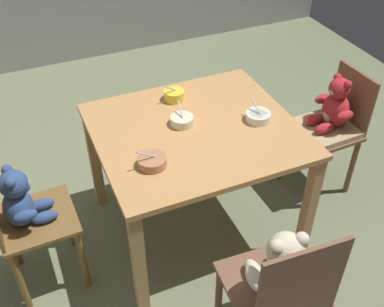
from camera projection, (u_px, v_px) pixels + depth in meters
ground_plane at (195, 226)px, 2.98m from camera, size 5.20×5.20×0.04m
dining_table at (196, 144)px, 2.56m from camera, size 1.08×0.97×0.76m
teddy_chair_near_left at (22, 209)px, 2.31m from camera, size 0.39×0.39×0.93m
teddy_chair_near_front at (280, 279)px, 1.96m from camera, size 0.43×0.42×0.91m
teddy_chair_near_right at (331, 119)px, 2.93m from camera, size 0.42×0.39×0.85m
porridge_bowl_terracotta_near_left at (152, 161)px, 2.24m from camera, size 0.15×0.14×0.12m
porridge_bowl_yellow_far_center at (174, 95)px, 2.69m from camera, size 0.12×0.12×0.12m
porridge_bowl_cream_center at (182, 120)px, 2.50m from camera, size 0.13×0.14×0.11m
porridge_bowl_white_near_right at (258, 116)px, 2.53m from camera, size 0.14×0.14×0.11m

